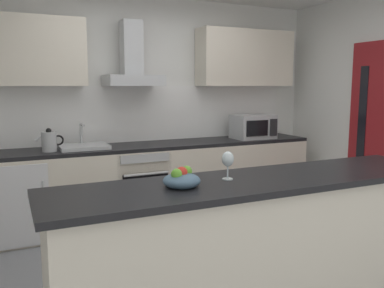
{
  "coord_description": "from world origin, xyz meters",
  "views": [
    {
      "loc": [
        -1.49,
        -2.87,
        1.57
      ],
      "look_at": [
        -0.01,
        0.36,
        1.05
      ],
      "focal_mm": 37.94,
      "sensor_mm": 36.0,
      "label": 1
    }
  ],
  "objects_px": {
    "fruit_bowl": "(182,179)",
    "oven": "(138,184)",
    "sink": "(84,146)",
    "wine_glass": "(228,160)",
    "microwave": "(253,127)",
    "kettle": "(49,141)",
    "range_hood": "(132,65)",
    "refrigerator": "(18,199)"
  },
  "relations": [
    {
      "from": "oven",
      "to": "fruit_bowl",
      "type": "bearing_deg",
      "value": -100.47
    },
    {
      "from": "microwave",
      "to": "kettle",
      "type": "xyz_separation_m",
      "value": [
        -2.45,
        -0.01,
        -0.04
      ]
    },
    {
      "from": "kettle",
      "to": "wine_glass",
      "type": "distance_m",
      "value": 2.31
    },
    {
      "from": "oven",
      "to": "microwave",
      "type": "bearing_deg",
      "value": -1.06
    },
    {
      "from": "microwave",
      "to": "range_hood",
      "type": "height_order",
      "value": "range_hood"
    },
    {
      "from": "sink",
      "to": "fruit_bowl",
      "type": "bearing_deg",
      "value": -85.52
    },
    {
      "from": "sink",
      "to": "wine_glass",
      "type": "height_order",
      "value": "sink"
    },
    {
      "from": "oven",
      "to": "fruit_bowl",
      "type": "xyz_separation_m",
      "value": [
        -0.41,
        -2.22,
        0.56
      ]
    },
    {
      "from": "fruit_bowl",
      "to": "sink",
      "type": "bearing_deg",
      "value": 94.48
    },
    {
      "from": "kettle",
      "to": "range_hood",
      "type": "xyz_separation_m",
      "value": [
        0.94,
        0.16,
        0.78
      ]
    },
    {
      "from": "refrigerator",
      "to": "fruit_bowl",
      "type": "xyz_separation_m",
      "value": [
        0.85,
        -2.22,
        0.6
      ]
    },
    {
      "from": "refrigerator",
      "to": "range_hood",
      "type": "bearing_deg",
      "value": 6.01
    },
    {
      "from": "microwave",
      "to": "wine_glass",
      "type": "height_order",
      "value": "microwave"
    },
    {
      "from": "wine_glass",
      "to": "fruit_bowl",
      "type": "height_order",
      "value": "wine_glass"
    },
    {
      "from": "sink",
      "to": "wine_glass",
      "type": "xyz_separation_m",
      "value": [
        0.51,
        -2.19,
        0.18
      ]
    },
    {
      "from": "sink",
      "to": "range_hood",
      "type": "xyz_separation_m",
      "value": [
        0.59,
        0.12,
        0.86
      ]
    },
    {
      "from": "sink",
      "to": "kettle",
      "type": "distance_m",
      "value": 0.36
    },
    {
      "from": "oven",
      "to": "range_hood",
      "type": "bearing_deg",
      "value": 90.0
    },
    {
      "from": "sink",
      "to": "kettle",
      "type": "xyz_separation_m",
      "value": [
        -0.35,
        -0.04,
        0.08
      ]
    },
    {
      "from": "fruit_bowl",
      "to": "oven",
      "type": "bearing_deg",
      "value": 79.53
    },
    {
      "from": "microwave",
      "to": "kettle",
      "type": "distance_m",
      "value": 2.45
    },
    {
      "from": "oven",
      "to": "wine_glass",
      "type": "relative_size",
      "value": 4.5
    },
    {
      "from": "range_hood",
      "to": "wine_glass",
      "type": "xyz_separation_m",
      "value": [
        -0.08,
        -2.3,
        -0.68
      ]
    },
    {
      "from": "microwave",
      "to": "range_hood",
      "type": "distance_m",
      "value": 1.69
    },
    {
      "from": "refrigerator",
      "to": "microwave",
      "type": "bearing_deg",
      "value": -0.52
    },
    {
      "from": "oven",
      "to": "sink",
      "type": "bearing_deg",
      "value": 178.93
    },
    {
      "from": "microwave",
      "to": "sink",
      "type": "distance_m",
      "value": 2.1
    },
    {
      "from": "kettle",
      "to": "wine_glass",
      "type": "height_order",
      "value": "wine_glass"
    },
    {
      "from": "refrigerator",
      "to": "sink",
      "type": "height_order",
      "value": "sink"
    },
    {
      "from": "refrigerator",
      "to": "range_hood",
      "type": "xyz_separation_m",
      "value": [
        1.26,
        0.13,
        1.36
      ]
    },
    {
      "from": "oven",
      "to": "fruit_bowl",
      "type": "distance_m",
      "value": 2.33
    },
    {
      "from": "oven",
      "to": "refrigerator",
      "type": "xyz_separation_m",
      "value": [
        -1.26,
        -0.0,
        -0.03
      ]
    },
    {
      "from": "sink",
      "to": "range_hood",
      "type": "distance_m",
      "value": 1.05
    },
    {
      "from": "range_hood",
      "to": "kettle",
      "type": "bearing_deg",
      "value": -170.1
    },
    {
      "from": "sink",
      "to": "wine_glass",
      "type": "distance_m",
      "value": 2.25
    },
    {
      "from": "microwave",
      "to": "kettle",
      "type": "bearing_deg",
      "value": -179.86
    },
    {
      "from": "refrigerator",
      "to": "wine_glass",
      "type": "height_order",
      "value": "wine_glass"
    },
    {
      "from": "microwave",
      "to": "fruit_bowl",
      "type": "xyz_separation_m",
      "value": [
        -1.92,
        -2.2,
        -0.03
      ]
    },
    {
      "from": "wine_glass",
      "to": "range_hood",
      "type": "bearing_deg",
      "value": 88.1
    },
    {
      "from": "microwave",
      "to": "sink",
      "type": "bearing_deg",
      "value": 178.94
    },
    {
      "from": "wine_glass",
      "to": "fruit_bowl",
      "type": "distance_m",
      "value": 0.35
    },
    {
      "from": "microwave",
      "to": "kettle",
      "type": "height_order",
      "value": "microwave"
    }
  ]
}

